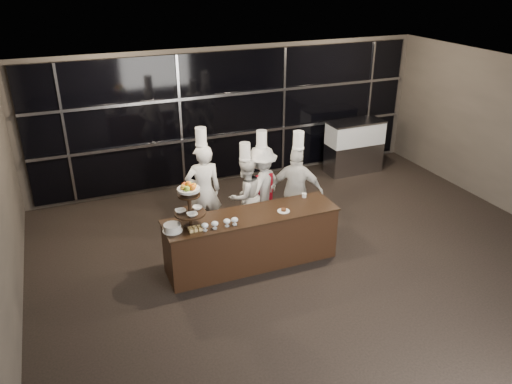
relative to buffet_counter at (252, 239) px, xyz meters
name	(u,v)px	position (x,y,z in m)	size (l,w,h in m)	color
room	(358,211)	(0.97, -1.48, 1.03)	(10.00, 10.00, 10.00)	black
window_wall	(234,116)	(0.97, 3.45, 1.04)	(8.60, 0.10, 2.80)	black
buffet_counter	(252,239)	(0.00, 0.00, 0.00)	(2.84, 0.74, 0.92)	black
display_stand	(189,201)	(-1.00, 0.00, 0.87)	(0.48, 0.48, 0.74)	black
compotes	(220,223)	(-0.60, -0.22, 0.54)	(0.59, 0.11, 0.12)	silver
layer_cake	(172,228)	(-1.30, -0.05, 0.51)	(0.30, 0.30, 0.11)	white
pastry_squares	(195,229)	(-0.98, -0.17, 0.48)	(0.20, 0.13, 0.05)	#D9B56A
small_plate	(284,211)	(0.52, -0.10, 0.47)	(0.20, 0.20, 0.05)	white
chef_cup	(304,195)	(1.07, 0.25, 0.49)	(0.08, 0.08, 0.07)	white
display_case	(354,144)	(3.74, 2.82, 0.22)	(1.33, 0.58, 1.24)	#A5A5AA
chef_a	(204,191)	(-0.44, 1.20, 0.44)	(0.66, 0.44, 2.06)	white
chef_b	(245,195)	(0.31, 1.08, 0.27)	(0.83, 0.73, 1.74)	silver
chef_c	(261,186)	(0.68, 1.20, 0.33)	(1.17, 1.06, 1.88)	white
chef_d	(297,190)	(1.15, 0.70, 0.38)	(1.03, 0.88, 1.95)	silver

